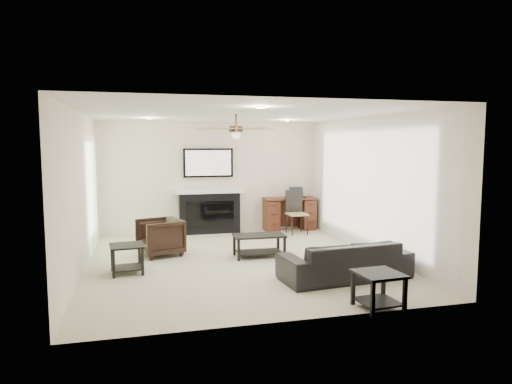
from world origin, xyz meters
TOP-DOWN VIEW (x-y plane):
  - room_shell at (0.19, 0.08)m, footprint 5.50×5.54m
  - sofa at (1.33, -1.39)m, footprint 2.00×0.94m
  - armchair at (-1.27, 0.76)m, footprint 0.91×0.89m
  - coffee_table at (0.43, 0.21)m, footprint 0.91×0.52m
  - end_table_near at (1.18, -2.64)m, footprint 0.56×0.56m
  - end_table_left at (-1.82, -0.29)m, footprint 0.55×0.55m
  - fireplace_unit at (-0.09, 2.58)m, footprint 1.52×0.34m
  - desk at (1.77, 2.54)m, footprint 1.22×0.56m
  - desk_chair at (1.77, 1.99)m, footprint 0.44×0.46m
  - laptop at (1.97, 2.52)m, footprint 0.33×0.24m

SIDE VIEW (x-z plane):
  - coffee_table at x=0.43m, z-range 0.00..0.40m
  - end_table_near at x=1.18m, z-range 0.00..0.45m
  - end_table_left at x=-1.82m, z-range 0.00..0.45m
  - sofa at x=1.33m, z-range 0.00..0.57m
  - armchair at x=-1.27m, z-range 0.00..0.67m
  - desk at x=1.77m, z-range 0.00..0.76m
  - desk_chair at x=1.77m, z-range 0.00..0.97m
  - laptop at x=1.97m, z-range 0.76..0.99m
  - fireplace_unit at x=-0.09m, z-range 0.00..1.91m
  - room_shell at x=0.19m, z-range 0.42..2.94m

